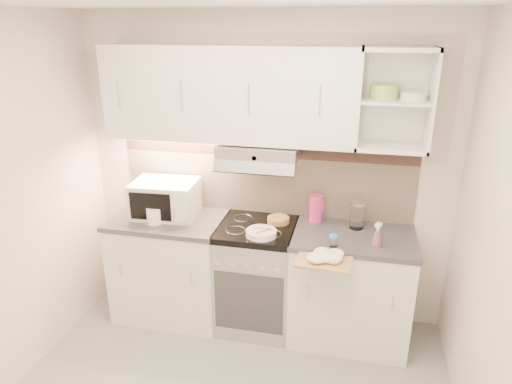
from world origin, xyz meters
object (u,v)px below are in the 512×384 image
pink_pitcher (316,208)px  microwave (165,198)px  glass_jar (357,215)px  spray_bottle (377,236)px  electric_range (257,276)px  plate_stack (261,233)px  watering_can (155,215)px  cutting_board (325,259)px

pink_pitcher → microwave: bearing=-174.3°
glass_jar → spray_bottle: glass_jar is taller
electric_range → plate_stack: 0.50m
electric_range → pink_pitcher: pink_pitcher is taller
electric_range → watering_can: size_ratio=3.88×
electric_range → cutting_board: electric_range is taller
electric_range → plate_stack: plate_stack is taller
microwave → pink_pitcher: size_ratio=2.46×
pink_pitcher → cutting_board: bearing=-78.8°
electric_range → watering_can: (-0.80, -0.12, 0.52)m
electric_range → spray_bottle: (0.91, -0.15, 0.53)m
electric_range → microwave: bearing=176.3°
pink_pitcher → electric_range: bearing=-156.7°
plate_stack → pink_pitcher: pink_pitcher is taller
spray_bottle → pink_pitcher: bearing=167.0°
microwave → plate_stack: 0.89m
microwave → glass_jar: size_ratio=2.46×
watering_can → microwave: bearing=68.9°
electric_range → spray_bottle: spray_bottle is taller
watering_can → spray_bottle: watering_can is taller
electric_range → spray_bottle: 1.06m
electric_range → microwave: microwave is taller
microwave → watering_can: microwave is taller
watering_can → pink_pitcher: (1.24, 0.32, 0.04)m
electric_range → spray_bottle: size_ratio=4.52×
electric_range → pink_pitcher: 0.74m
microwave → electric_range: bearing=-7.2°
plate_stack → spray_bottle: spray_bottle is taller
plate_stack → pink_pitcher: 0.53m
pink_pitcher → cutting_board: (0.12, -0.56, -0.14)m
watering_can → spray_bottle: (1.70, -0.03, 0.01)m
microwave → watering_can: bearing=-98.0°
glass_jar → spray_bottle: size_ratio=1.09×
watering_can → plate_stack: watering_can is taller
watering_can → plate_stack: bearing=-19.2°
watering_can → spray_bottle: bearing=-17.6°
watering_can → pink_pitcher: pink_pitcher is taller
spray_bottle → plate_stack: bearing=-155.3°
electric_range → plate_stack: bearing=-66.9°
microwave → cutting_board: microwave is taller
microwave → watering_can: size_ratio=2.31×
spray_bottle → cutting_board: 0.42m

